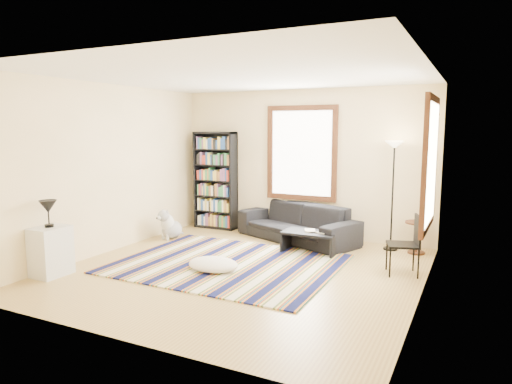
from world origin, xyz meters
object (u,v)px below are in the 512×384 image
at_px(bookshelf, 215,180).
at_px(dog, 172,224).
at_px(floor_lamp, 392,196).
at_px(white_cabinet, 51,251).
at_px(floor_cushion, 213,264).
at_px(folding_chair, 403,245).
at_px(coffee_table, 310,242).
at_px(side_table, 417,238).
at_px(sofa, 297,222).

height_order(bookshelf, dog, bookshelf).
distance_m(floor_lamp, white_cabinet, 5.42).
bearing_deg(floor_cushion, folding_chair, 22.89).
bearing_deg(folding_chair, floor_cushion, -174.59).
height_order(coffee_table, dog, dog).
relative_size(floor_cushion, side_table, 1.42).
bearing_deg(white_cabinet, floor_cushion, 31.14).
xyz_separation_m(sofa, coffee_table, (0.51, -0.70, -0.16)).
bearing_deg(coffee_table, floor_lamp, 34.17).
height_order(sofa, floor_lamp, floor_lamp).
xyz_separation_m(sofa, side_table, (2.12, 0.04, -0.07)).
height_order(floor_cushion, dog, dog).
xyz_separation_m(coffee_table, folding_chair, (1.56, -0.50, 0.25)).
relative_size(side_table, dog, 0.96).
bearing_deg(floor_cushion, floor_lamp, 47.97).
xyz_separation_m(floor_lamp, folding_chair, (0.38, -1.30, -0.50)).
bearing_deg(side_table, floor_lamp, 171.89).
xyz_separation_m(side_table, white_cabinet, (-4.50, -3.48, 0.08)).
distance_m(bookshelf, folding_chair, 4.28).
bearing_deg(floor_lamp, coffee_table, -145.83).
relative_size(sofa, dog, 4.17).
bearing_deg(coffee_table, folding_chair, -17.75).
xyz_separation_m(floor_lamp, dog, (-3.87, -0.99, -0.65)).
bearing_deg(side_table, sofa, -178.96).
relative_size(folding_chair, dog, 1.54).
distance_m(bookshelf, dog, 1.39).
bearing_deg(floor_lamp, side_table, -8.11).
relative_size(floor_cushion, dog, 1.37).
xyz_separation_m(sofa, folding_chair, (2.07, -1.20, 0.09)).
distance_m(bookshelf, white_cabinet, 3.80).
bearing_deg(floor_cushion, sofa, 79.04).
distance_m(side_table, folding_chair, 1.25).
distance_m(floor_cushion, side_table, 3.43).
xyz_separation_m(coffee_table, floor_lamp, (1.18, 0.80, 0.75)).
distance_m(sofa, floor_cushion, 2.31).
height_order(coffee_table, folding_chair, folding_chair).
relative_size(side_table, white_cabinet, 0.77).
distance_m(side_table, dog, 4.40).
xyz_separation_m(floor_cushion, floor_lamp, (2.12, 2.35, 0.83)).
distance_m(coffee_table, folding_chair, 1.65).
height_order(floor_cushion, folding_chair, folding_chair).
bearing_deg(floor_cushion, side_table, 41.91).
height_order(coffee_table, floor_cushion, coffee_table).
bearing_deg(coffee_table, floor_cushion, -121.30).
relative_size(bookshelf, dog, 3.57).
height_order(sofa, folding_chair, folding_chair).
xyz_separation_m(sofa, dog, (-2.18, -0.89, -0.06)).
distance_m(sofa, white_cabinet, 4.19).
bearing_deg(floor_cushion, bookshelf, 120.36).
bearing_deg(floor_lamp, dog, -165.66).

